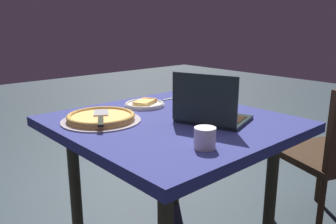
{
  "coord_description": "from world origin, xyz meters",
  "views": [
    {
      "loc": [
        1.2,
        -1.1,
        1.2
      ],
      "look_at": [
        -0.05,
        0.02,
        0.76
      ],
      "focal_mm": 36.92,
      "sensor_mm": 36.0,
      "label": 1
    }
  ],
  "objects": [
    {
      "name": "dining_table",
      "position": [
        0.0,
        0.0,
        0.65
      ],
      "size": [
        1.06,
        1.02,
        0.73
      ],
      "color": "navy",
      "rests_on": "ground_plane"
    },
    {
      "name": "pizza_plate",
      "position": [
        -0.31,
        0.07,
        0.75
      ],
      "size": [
        0.22,
        0.22,
        0.04
      ],
      "color": "silver",
      "rests_on": "dining_table"
    },
    {
      "name": "pizza_tray",
      "position": [
        -0.21,
        -0.27,
        0.75
      ],
      "size": [
        0.38,
        0.38,
        0.04
      ],
      "color": "#9F959D",
      "rests_on": "dining_table"
    },
    {
      "name": "drink_cup",
      "position": [
        0.38,
        -0.18,
        0.78
      ],
      "size": [
        0.08,
        0.08,
        0.08
      ],
      "color": "white",
      "rests_on": "dining_table"
    },
    {
      "name": "table_knife",
      "position": [
        -0.35,
        0.39,
        0.74
      ],
      "size": [
        0.03,
        0.24,
        0.01
      ],
      "color": "#B1BAB9",
      "rests_on": "dining_table"
    },
    {
      "name": "laptop",
      "position": [
        0.16,
        0.1,
        0.78
      ],
      "size": [
        0.38,
        0.34,
        0.24
      ],
      "color": "black",
      "rests_on": "dining_table"
    }
  ]
}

